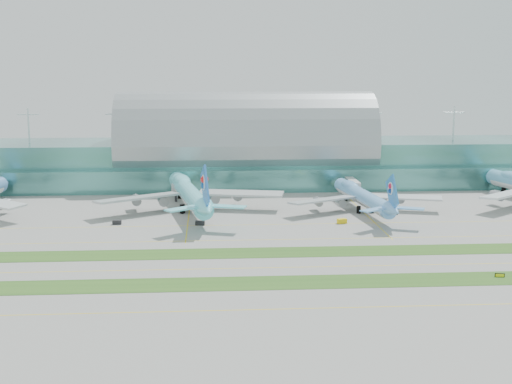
{
  "coord_description": "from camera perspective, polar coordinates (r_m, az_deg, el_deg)",
  "views": [
    {
      "loc": [
        -17.39,
        -204.13,
        55.62
      ],
      "look_at": [
        0.0,
        55.0,
        9.0
      ],
      "focal_mm": 50.0,
      "sensor_mm": 36.0,
      "label": 1
    }
  ],
  "objects": [
    {
      "name": "grass_strip_far",
      "position": [
        214.2,
        0.95,
        -4.86
      ],
      "size": [
        420.0,
        12.0,
        0.08
      ],
      "primitive_type": "cube",
      "color": "#2D591E",
      "rests_on": "ground"
    },
    {
      "name": "taxiline_b",
      "position": [
        198.86,
        1.34,
        -6.07
      ],
      "size": [
        420.0,
        0.35,
        0.01
      ],
      "primitive_type": "cube",
      "color": "yellow",
      "rests_on": "ground"
    },
    {
      "name": "taxiline_d",
      "position": [
        250.99,
        0.23,
        -2.63
      ],
      "size": [
        420.0,
        0.35,
        0.01
      ],
      "primitive_type": "cube",
      "color": "yellow",
      "rests_on": "ground"
    },
    {
      "name": "terminal",
      "position": [
        335.94,
        -0.84,
        3.1
      ],
      "size": [
        340.0,
        69.1,
        36.0
      ],
      "color": "#3D7A75",
      "rests_on": "ground"
    },
    {
      "name": "gse_e",
      "position": [
        254.62,
        6.89,
        -2.32
      ],
      "size": [
        3.62,
        2.71,
        1.69
      ],
      "primitive_type": "cube",
      "rotation": [
        0.0,
        0.0,
        0.3
      ],
      "color": "yellow",
      "rests_on": "ground"
    },
    {
      "name": "airliner_b",
      "position": [
        275.43,
        -5.39,
        -0.02
      ],
      "size": [
        72.32,
        83.0,
        22.94
      ],
      "rotation": [
        0.0,
        0.0,
        0.18
      ],
      "color": "#70E9F7",
      "rests_on": "ground"
    },
    {
      "name": "taxiline_a",
      "position": [
        166.65,
        2.4,
        -9.33
      ],
      "size": [
        420.0,
        0.35,
        0.01
      ],
      "primitive_type": "cube",
      "color": "yellow",
      "rests_on": "ground"
    },
    {
      "name": "airliner_c",
      "position": [
        276.33,
        8.52,
        -0.3
      ],
      "size": [
        60.79,
        69.41,
        19.11
      ],
      "rotation": [
        0.0,
        0.0,
        0.11
      ],
      "color": "#6EB1F3",
      "rests_on": "ground"
    },
    {
      "name": "ground",
      "position": [
        212.29,
        1.0,
        -5.01
      ],
      "size": [
        700.0,
        700.0,
        0.0
      ],
      "primitive_type": "plane",
      "color": "gray",
      "rests_on": "ground"
    },
    {
      "name": "gse_c",
      "position": [
        256.03,
        -11.07,
        -2.39
      ],
      "size": [
        3.15,
        1.76,
        1.47
      ],
      "primitive_type": "cube",
      "rotation": [
        0.0,
        0.0,
        -0.04
      ],
      "color": "black",
      "rests_on": "ground"
    },
    {
      "name": "gse_d",
      "position": [
        250.94,
        -4.5,
        -2.49
      ],
      "size": [
        3.42,
        2.09,
        1.45
      ],
      "primitive_type": "cube",
      "rotation": [
        0.0,
        0.0,
        -0.1
      ],
      "color": "black",
      "rests_on": "ground"
    },
    {
      "name": "gse_f",
      "position": [
        273.03,
        10.86,
        -1.6
      ],
      "size": [
        4.03,
        2.22,
        1.51
      ],
      "primitive_type": "cube",
      "rotation": [
        0.0,
        0.0,
        -0.08
      ],
      "color": "black",
      "rests_on": "ground"
    },
    {
      "name": "taxiline_c",
      "position": [
        229.65,
        0.62,
        -3.84
      ],
      "size": [
        420.0,
        0.35,
        0.01
      ],
      "primitive_type": "cube",
      "color": "yellow",
      "rests_on": "ground"
    },
    {
      "name": "grass_strip_near",
      "position": [
        185.51,
        1.73,
        -7.26
      ],
      "size": [
        420.0,
        12.0,
        0.08
      ],
      "primitive_type": "cube",
      "color": "#2D591E",
      "rests_on": "ground"
    },
    {
      "name": "taxiway_sign_east",
      "position": [
        200.72,
        18.92,
        -6.32
      ],
      "size": [
        2.55,
        0.84,
        1.08
      ],
      "rotation": [
        0.0,
        0.0,
        -0.23
      ],
      "color": "black",
      "rests_on": "ground"
    }
  ]
}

